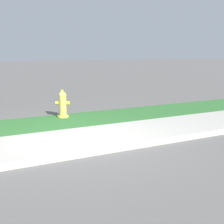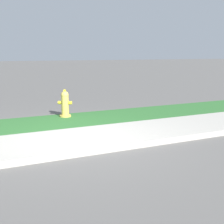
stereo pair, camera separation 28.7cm
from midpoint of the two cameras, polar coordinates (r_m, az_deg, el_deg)
ground_plane at (r=6.39m, az=-5.48°, el=-5.02°), size 120.00×120.00×0.00m
sidewalk_pavement at (r=6.39m, az=-5.48°, el=-4.98°), size 18.00×1.84×0.01m
grass_verge at (r=8.06m, az=-9.84°, el=-1.77°), size 18.00×1.76×0.01m
street_curb at (r=5.49m, az=-1.91°, el=-7.04°), size 18.00×0.16×0.12m
fire_hydrant_at_driveway at (r=8.59m, az=-7.64°, el=1.50°), size 0.37×0.36×0.75m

